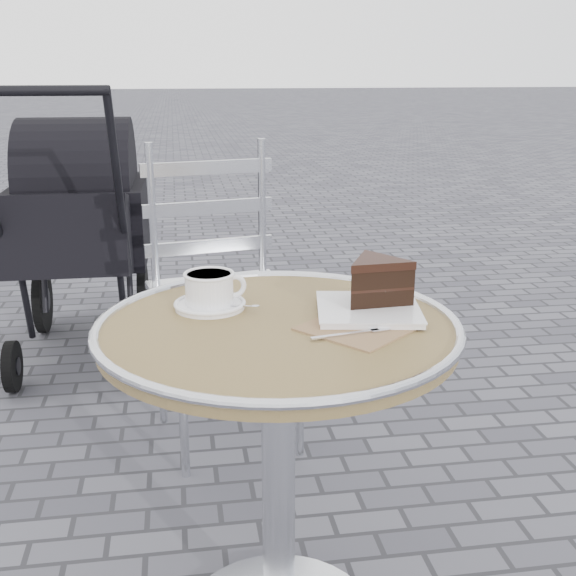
{
  "coord_description": "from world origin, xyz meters",
  "views": [
    {
      "loc": [
        -0.18,
        -1.31,
        1.21
      ],
      "look_at": [
        0.03,
        0.08,
        0.78
      ],
      "focal_mm": 45.0,
      "sensor_mm": 36.0,
      "label": 1
    }
  ],
  "objects": [
    {
      "name": "cake_plate_set",
      "position": [
        0.21,
        0.05,
        0.78
      ],
      "size": [
        0.3,
        0.34,
        0.11
      ],
      "rotation": [
        0.0,
        0.0,
        -0.17
      ],
      "color": "#8F6A4E",
      "rests_on": "cafe_table"
    },
    {
      "name": "cafe_table",
      "position": [
        0.0,
        0.0,
        0.57
      ],
      "size": [
        0.72,
        0.72,
        0.74
      ],
      "color": "silver",
      "rests_on": "ground"
    },
    {
      "name": "cappuccino_set",
      "position": [
        -0.12,
        0.12,
        0.76
      ],
      "size": [
        0.17,
        0.14,
        0.07
      ],
      "rotation": [
        0.0,
        0.0,
        0.19
      ],
      "color": "white",
      "rests_on": "cafe_table"
    },
    {
      "name": "baby_stroller",
      "position": [
        -0.6,
        1.8,
        0.52
      ],
      "size": [
        0.54,
        1.12,
        1.16
      ],
      "rotation": [
        0.0,
        0.0,
        -0.02
      ],
      "color": "black",
      "rests_on": "ground"
    },
    {
      "name": "bistro_chair",
      "position": [
        -0.06,
        0.99,
        0.61
      ],
      "size": [
        0.52,
        0.52,
        0.98
      ],
      "rotation": [
        0.0,
        0.0,
        0.19
      ],
      "color": "silver",
      "rests_on": "ground"
    }
  ]
}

